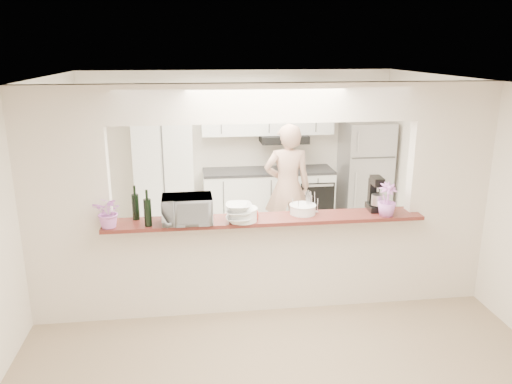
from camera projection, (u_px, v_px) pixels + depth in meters
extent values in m
plane|color=tan|center=(265.00, 307.00, 5.68)|extent=(6.00, 6.00, 0.00)
cube|color=beige|center=(249.00, 253.00, 7.15)|extent=(5.00, 2.90, 0.01)
cube|color=silver|center=(66.00, 210.00, 5.08)|extent=(0.90, 0.15, 2.50)
cube|color=silver|center=(446.00, 195.00, 5.58)|extent=(0.90, 0.15, 2.50)
cube|color=silver|center=(266.00, 103.00, 5.04)|extent=(3.20, 0.15, 0.40)
cube|color=silver|center=(265.00, 264.00, 5.53)|extent=(3.20, 0.15, 1.05)
cube|color=maroon|center=(266.00, 219.00, 5.33)|extent=(3.40, 0.38, 0.04)
cube|color=silver|center=(164.00, 166.00, 7.81)|extent=(0.90, 0.60, 2.10)
cube|color=silver|center=(268.00, 199.00, 8.18)|extent=(2.10, 0.60, 0.90)
cube|color=#2D2D2F|center=(268.00, 171.00, 8.05)|extent=(2.10, 0.62, 0.04)
cube|color=silver|center=(268.00, 111.00, 7.90)|extent=(2.10, 0.35, 0.75)
cube|color=black|center=(284.00, 139.00, 7.95)|extent=(0.75, 0.45, 0.12)
cube|color=black|center=(317.00, 200.00, 7.97)|extent=(0.55, 0.02, 0.55)
cube|color=#B5B5BA|center=(365.00, 173.00, 8.22)|extent=(0.75, 0.70, 1.70)
imported|color=#EA7CD0|center=(109.00, 212.00, 4.99)|extent=(0.36, 0.34, 0.33)
cylinder|color=black|center=(148.00, 213.00, 5.04)|extent=(0.08, 0.08, 0.28)
cylinder|color=black|center=(147.00, 195.00, 4.99)|extent=(0.03, 0.03, 0.10)
cylinder|color=black|center=(136.00, 207.00, 5.23)|extent=(0.07, 0.07, 0.27)
cylinder|color=black|center=(134.00, 190.00, 5.18)|extent=(0.03, 0.03, 0.09)
imported|color=#A2A2A7|center=(187.00, 209.00, 5.14)|extent=(0.52, 0.36, 0.28)
imported|color=silver|center=(239.00, 213.00, 5.15)|extent=(0.28, 0.28, 0.20)
cylinder|color=white|center=(243.00, 215.00, 5.21)|extent=(0.29, 0.29, 0.13)
cylinder|color=white|center=(243.00, 208.00, 5.19)|extent=(0.30, 0.30, 0.01)
cylinder|color=white|center=(303.00, 210.00, 5.44)|extent=(0.28, 0.28, 0.09)
cylinder|color=white|center=(303.00, 205.00, 5.43)|extent=(0.29, 0.29, 0.01)
cylinder|color=maroon|center=(252.00, 215.00, 5.32)|extent=(0.15, 0.15, 0.07)
cylinder|color=beige|center=(300.00, 209.00, 5.49)|extent=(0.15, 0.15, 0.07)
cube|color=silver|center=(305.00, 212.00, 5.47)|extent=(0.29, 0.22, 0.02)
cube|color=white|center=(305.00, 209.00, 5.46)|extent=(0.13, 0.13, 0.07)
cube|color=black|center=(375.00, 207.00, 5.57)|extent=(0.18, 0.27, 0.06)
cube|color=black|center=(374.00, 190.00, 5.61)|extent=(0.12, 0.10, 0.27)
cube|color=black|center=(377.00, 181.00, 5.47)|extent=(0.12, 0.23, 0.09)
cylinder|color=#B7B7BC|center=(377.00, 200.00, 5.48)|extent=(0.13, 0.13, 0.12)
imported|color=#C874D8|center=(387.00, 200.00, 5.34)|extent=(0.22, 0.22, 0.36)
imported|color=tan|center=(287.00, 188.00, 7.10)|extent=(0.69, 0.48, 1.83)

